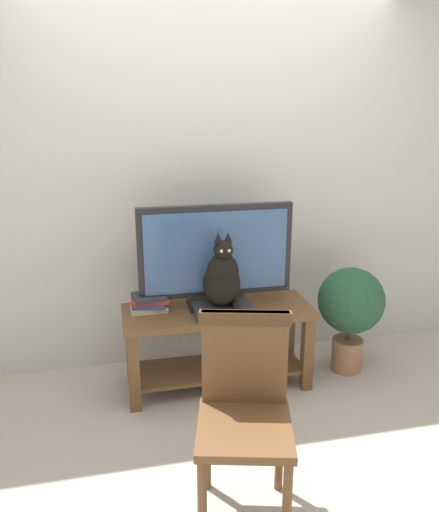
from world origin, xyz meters
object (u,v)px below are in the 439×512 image
object	(u,v)px
tv	(216,254)
media_box	(222,308)
cat	(222,278)
tv_stand	(218,333)
wooden_chair	(244,402)
book_stack	(149,302)
potted_plant	(351,306)

from	to	relation	value
tv	media_box	bearing A→B (deg)	-83.22
tv	cat	world-z (taller)	tv
tv_stand	media_box	size ratio (longest dim) A/B	3.37
wooden_chair	book_stack	world-z (taller)	wooden_chair
wooden_chair	cat	bearing A→B (deg)	83.05
cat	book_stack	world-z (taller)	cat
media_box	potted_plant	distance (m)	0.93
tv_stand	book_stack	xyz separation A→B (m)	(-0.43, 0.06, 0.23)
tv	wooden_chair	xyz separation A→B (m)	(-0.11, -1.10, -0.36)
tv_stand	cat	world-z (taller)	cat
cat	book_stack	size ratio (longest dim) A/B	1.96
tv_stand	tv	size ratio (longest dim) A/B	1.23
tv	wooden_chair	size ratio (longest dim) A/B	1.06
tv_stand	potted_plant	bearing A→B (deg)	0.03
tv	potted_plant	bearing A→B (deg)	-3.30
wooden_chair	potted_plant	xyz separation A→B (m)	(1.04, 1.05, -0.06)
tv_stand	media_box	bearing A→B (deg)	-76.54
media_box	potted_plant	xyz separation A→B (m)	(0.92, 0.05, -0.09)
tv_stand	book_stack	size ratio (longest dim) A/B	5.00
tv_stand	media_box	distance (m)	0.21
tv_stand	wooden_chair	xyz separation A→B (m)	(-0.11, -1.04, 0.17)
tv_stand	potted_plant	xyz separation A→B (m)	(0.94, 0.00, 0.11)
tv_stand	cat	size ratio (longest dim) A/B	2.55
tv	potted_plant	xyz separation A→B (m)	(0.93, -0.05, -0.42)
tv_stand	potted_plant	size ratio (longest dim) A/B	1.62
book_stack	potted_plant	distance (m)	1.38
tv	cat	size ratio (longest dim) A/B	2.07
book_stack	potted_plant	size ratio (longest dim) A/B	0.32
media_box	cat	distance (m)	0.21
media_box	wooden_chair	bearing A→B (deg)	-96.80
tv	wooden_chair	world-z (taller)	tv
wooden_chair	book_stack	xyz separation A→B (m)	(-0.33, 1.10, 0.06)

